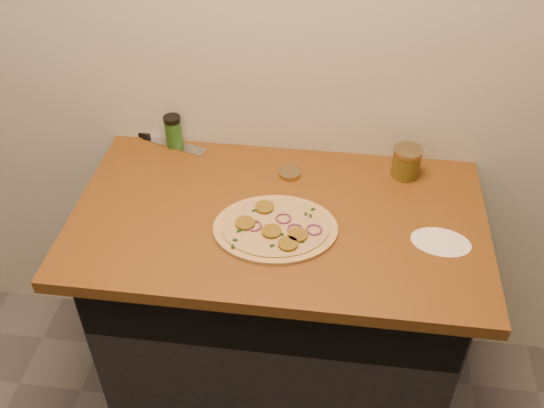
# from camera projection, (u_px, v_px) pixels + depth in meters

# --- Properties ---
(cabinet) EXTENTS (1.10, 0.60, 0.86)m
(cabinet) POSITION_uv_depth(u_px,v_px,m) (279.00, 310.00, 2.09)
(cabinet) COLOR black
(cabinet) RESTS_ON ground
(countertop) EXTENTS (1.20, 0.70, 0.04)m
(countertop) POSITION_uv_depth(u_px,v_px,m) (279.00, 219.00, 1.77)
(countertop) COLOR brown
(countertop) RESTS_ON cabinet
(pizza) EXTENTS (0.38, 0.38, 0.02)m
(pizza) POSITION_uv_depth(u_px,v_px,m) (276.00, 228.00, 1.70)
(pizza) COLOR tan
(pizza) RESTS_ON countertop
(chefs_knife) EXTENTS (0.33, 0.14, 0.02)m
(chefs_knife) POSITION_uv_depth(u_px,v_px,m) (153.00, 138.00, 2.05)
(chefs_knife) COLOR #B7BAC1
(chefs_knife) RESTS_ON countertop
(mason_jar_lid) EXTENTS (0.08, 0.08, 0.02)m
(mason_jar_lid) POSITION_uv_depth(u_px,v_px,m) (290.00, 173.00, 1.90)
(mason_jar_lid) COLOR #988458
(mason_jar_lid) RESTS_ON countertop
(salsa_jar) EXTENTS (0.09, 0.09, 0.10)m
(salsa_jar) POSITION_uv_depth(u_px,v_px,m) (406.00, 162.00, 1.87)
(salsa_jar) COLOR maroon
(salsa_jar) RESTS_ON countertop
(spice_shaker) EXTENTS (0.06, 0.06, 0.11)m
(spice_shaker) POSITION_uv_depth(u_px,v_px,m) (173.00, 131.00, 1.99)
(spice_shaker) COLOR #24571B
(spice_shaker) RESTS_ON countertop
(flour_spill) EXTENTS (0.19, 0.19, 0.00)m
(flour_spill) POSITION_uv_depth(u_px,v_px,m) (441.00, 242.00, 1.67)
(flour_spill) COLOR silver
(flour_spill) RESTS_ON countertop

